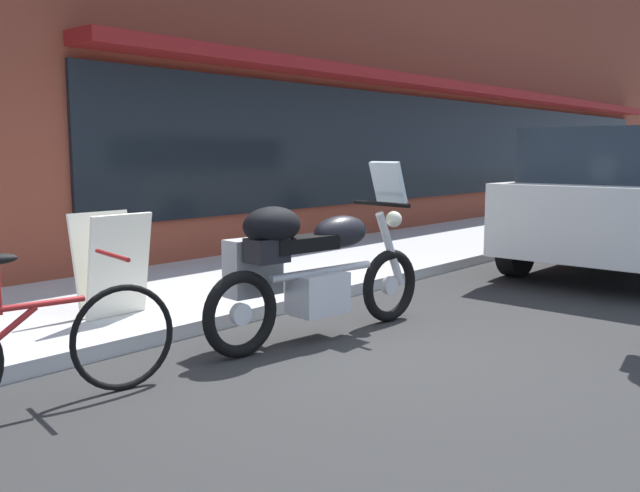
# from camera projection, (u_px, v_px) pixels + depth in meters

# --- Properties ---
(ground_plane) EXTENTS (80.00, 80.00, 0.00)m
(ground_plane) POSITION_uv_depth(u_px,v_px,m) (344.00, 348.00, 5.18)
(ground_plane) COLOR #2B2B2B
(storefront_building) EXTENTS (25.85, 0.90, 7.04)m
(storefront_building) POSITION_uv_depth(u_px,v_px,m) (475.00, 54.00, 13.88)
(storefront_building) COLOR brown
(storefront_building) RESTS_ON ground_plane
(sidewalk_curb) EXTENTS (30.00, 2.59, 0.12)m
(sidewalk_curb) POSITION_uv_depth(u_px,v_px,m) (538.00, 224.00, 13.45)
(sidewalk_curb) COLOR #AFAFAF
(sidewalk_curb) RESTS_ON ground_plane
(touring_motorcycle) EXTENTS (2.21, 0.83, 1.39)m
(touring_motorcycle) POSITION_uv_depth(u_px,v_px,m) (307.00, 264.00, 5.33)
(touring_motorcycle) COLOR black
(touring_motorcycle) RESTS_ON ground_plane
(parked_bicycle) EXTENTS (1.67, 0.49, 0.92)m
(parked_bicycle) POSITION_uv_depth(u_px,v_px,m) (36.00, 347.00, 3.90)
(parked_bicycle) COLOR black
(parked_bicycle) RESTS_ON ground_plane
(parked_minivan) EXTENTS (4.72, 2.11, 1.74)m
(parked_minivan) POSITION_uv_depth(u_px,v_px,m) (640.00, 196.00, 8.54)
(parked_minivan) COLOR silver
(parked_minivan) RESTS_ON ground_plane
(sandwich_board_sign) EXTENTS (0.55, 0.40, 0.85)m
(sandwich_board_sign) POSITION_uv_depth(u_px,v_px,m) (112.00, 264.00, 5.66)
(sandwich_board_sign) COLOR silver
(sandwich_board_sign) RESTS_ON sidewalk_curb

